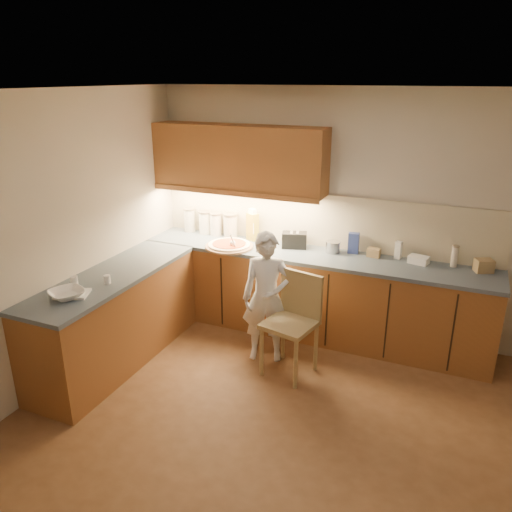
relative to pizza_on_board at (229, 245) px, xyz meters
name	(u,v)px	position (x,y,z in m)	size (l,w,h in m)	color
room	(294,234)	(1.26, -1.54, 0.73)	(4.54, 4.50, 2.62)	brown
l_counter	(247,301)	(0.34, -0.29, -0.48)	(3.77, 2.62, 0.92)	brown
backsplash	(320,220)	(0.89, 0.45, 0.27)	(3.75, 0.02, 0.58)	beige
upper_cabinets	(238,158)	(-0.01, 0.29, 0.91)	(1.95, 0.36, 0.73)	brown
pizza_on_board	(229,245)	(0.00, 0.00, 0.00)	(0.52, 0.52, 0.21)	tan
child	(267,298)	(0.65, -0.52, -0.29)	(0.48, 0.31, 1.31)	white
wooden_chair	(294,316)	(0.97, -0.62, -0.38)	(0.52, 0.52, 0.97)	tan
mixing_bowl	(67,294)	(-0.69, -1.72, 0.01)	(0.28, 0.28, 0.07)	white
canister_a	(189,220)	(-0.71, 0.36, 0.12)	(0.14, 0.14, 0.28)	beige
canister_b	(205,222)	(-0.49, 0.36, 0.11)	(0.15, 0.15, 0.27)	white
canister_c	(216,224)	(-0.34, 0.34, 0.11)	(0.14, 0.14, 0.27)	white
canister_d	(231,225)	(-0.16, 0.36, 0.12)	(0.17, 0.17, 0.28)	beige
oil_jug	(253,226)	(0.13, 0.35, 0.14)	(0.15, 0.13, 0.37)	#AC9322
toaster	(294,240)	(0.65, 0.28, 0.06)	(0.30, 0.22, 0.17)	black
steel_pot	(333,247)	(1.08, 0.29, 0.04)	(0.16, 0.16, 0.12)	#A5A4A9
blue_box	(354,243)	(1.28, 0.36, 0.09)	(0.11, 0.08, 0.22)	#2F418E
card_box_a	(374,253)	(1.51, 0.33, 0.02)	(0.13, 0.09, 0.09)	tan
white_bottle	(398,250)	(1.74, 0.38, 0.07)	(0.06, 0.06, 0.18)	silver
flat_pack	(419,260)	(1.96, 0.31, 0.01)	(0.19, 0.13, 0.08)	white
tall_jar	(455,256)	(2.28, 0.35, 0.09)	(0.07, 0.07, 0.22)	silver
card_box_b	(484,266)	(2.55, 0.32, 0.04)	(0.16, 0.13, 0.13)	#A18457
dough_cloth	(72,294)	(-0.69, -1.66, -0.01)	(0.27, 0.21, 0.02)	white
spice_jar_a	(74,281)	(-0.82, -1.48, 0.02)	(0.06, 0.06, 0.08)	silver
spice_jar_b	(107,279)	(-0.57, -1.34, 0.02)	(0.06, 0.06, 0.08)	white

